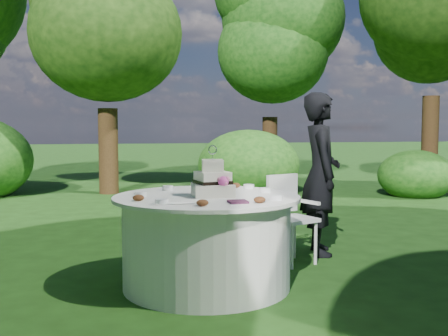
{
  "coord_description": "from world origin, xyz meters",
  "views": [
    {
      "loc": [
        -0.85,
        -4.26,
        1.34
      ],
      "look_at": [
        0.15,
        0.0,
        1.0
      ],
      "focal_mm": 42.0,
      "sensor_mm": 36.0,
      "label": 1
    }
  ],
  "objects": [
    {
      "name": "cake",
      "position": [
        0.05,
        -0.04,
        0.88
      ],
      "size": [
        0.34,
        0.35,
        0.43
      ],
      "color": "silver",
      "rests_on": "table"
    },
    {
      "name": "petal_cups",
      "position": [
        -0.01,
        -0.19,
        0.79
      ],
      "size": [
        1.04,
        1.14,
        0.05
      ],
      "color": "#562D16",
      "rests_on": "table"
    },
    {
      "name": "ground",
      "position": [
        0.0,
        0.0,
        0.0
      ],
      "size": [
        80.0,
        80.0,
        0.0
      ],
      "primitive_type": "plane",
      "color": "#19390F",
      "rests_on": "ground"
    },
    {
      "name": "feather_plume",
      "position": [
        -0.28,
        -0.42,
        0.78
      ],
      "size": [
        0.48,
        0.07,
        0.01
      ],
      "primitive_type": "ellipsoid",
      "color": "white",
      "rests_on": "table"
    },
    {
      "name": "table",
      "position": [
        0.0,
        0.0,
        0.39
      ],
      "size": [
        1.56,
        1.56,
        0.77
      ],
      "color": "white",
      "rests_on": "ground"
    },
    {
      "name": "guest",
      "position": [
        1.4,
        0.86,
        0.85
      ],
      "size": [
        0.54,
        0.7,
        1.71
      ],
      "primitive_type": "imported",
      "rotation": [
        0.0,
        0.0,
        1.34
      ],
      "color": "black",
      "rests_on": "ground"
    },
    {
      "name": "votives",
      "position": [
        0.05,
        0.05,
        0.79
      ],
      "size": [
        1.18,
        0.96,
        0.04
      ],
      "color": "white",
      "rests_on": "table"
    },
    {
      "name": "chair",
      "position": [
        0.95,
        0.6,
        0.51
      ],
      "size": [
        0.49,
        0.49,
        0.87
      ],
      "color": "white",
      "rests_on": "ground"
    },
    {
      "name": "napkins",
      "position": [
        0.15,
        -0.46,
        0.78
      ],
      "size": [
        0.14,
        0.14,
        0.02
      ],
      "primitive_type": "cube",
      "color": "#471E38",
      "rests_on": "table"
    }
  ]
}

